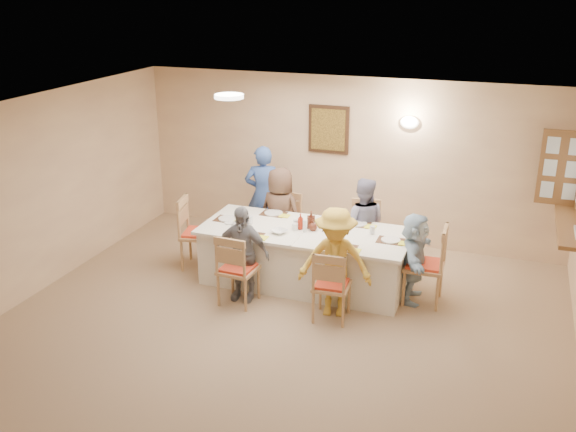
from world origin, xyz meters
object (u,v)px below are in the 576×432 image
(caregiver, at_px, (263,195))
(diner_back_left, at_px, (280,214))
(diner_front_right, at_px, (335,262))
(diner_back_right, at_px, (362,225))
(chair_right_end, at_px, (424,264))
(chair_left_end, at_px, (199,233))
(diner_front_left, at_px, (242,253))
(condiment_ketchup, at_px, (300,221))
(chair_back_right, at_px, (364,235))
(diner_right_end, at_px, (414,258))
(chair_front_right, at_px, (332,284))
(chair_back_left, at_px, (283,225))
(chair_front_left, at_px, (238,268))
(dining_table, at_px, (305,256))

(caregiver, bearing_deg, diner_back_left, 116.90)
(diner_front_right, bearing_deg, diner_back_right, 80.60)
(chair_right_end, bearing_deg, chair_left_end, -91.20)
(chair_left_end, relative_size, diner_front_left, 0.82)
(diner_front_right, xyz_separation_m, condiment_ketchup, (-0.66, 0.68, 0.19))
(chair_back_right, distance_m, diner_right_end, 1.15)
(chair_back_right, xyz_separation_m, diner_back_left, (-1.20, -0.12, 0.21))
(chair_back_right, height_order, chair_front_right, chair_back_right)
(diner_front_left, bearing_deg, chair_back_left, 89.59)
(chair_left_end, bearing_deg, condiment_ketchup, -101.39)
(chair_front_left, height_order, chair_right_end, chair_right_end)
(dining_table, bearing_deg, diner_back_right, 48.58)
(diner_back_right, xyz_separation_m, diner_right_end, (0.82, -0.68, -0.08))
(diner_front_right, relative_size, condiment_ketchup, 6.43)
(chair_back_left, bearing_deg, chair_front_left, -80.33)
(diner_front_right, bearing_deg, caregiver, 122.64)
(diner_front_left, bearing_deg, chair_left_end, 143.99)
(diner_back_left, bearing_deg, diner_right_end, 172.02)
(chair_back_left, xyz_separation_m, chair_front_right, (1.20, -1.60, -0.01))
(chair_back_left, distance_m, diner_back_right, 1.22)
(dining_table, xyz_separation_m, chair_right_end, (1.55, 0.00, 0.13))
(chair_back_right, relative_size, chair_right_end, 0.91)
(chair_back_left, bearing_deg, diner_back_right, 3.96)
(diner_right_end, bearing_deg, chair_front_left, 107.80)
(chair_back_right, distance_m, diner_back_left, 1.22)
(diner_front_left, bearing_deg, condiment_ketchup, 51.42)
(chair_right_end, height_order, caregiver, caregiver)
(chair_back_left, distance_m, chair_right_end, 2.29)
(dining_table, relative_size, caregiver, 1.79)
(chair_left_end, bearing_deg, caregiver, -34.95)
(chair_front_left, height_order, chair_front_right, chair_front_left)
(diner_back_right, bearing_deg, diner_front_left, 41.27)
(dining_table, distance_m, chair_front_left, 1.00)
(chair_front_left, bearing_deg, diner_front_left, -86.93)
(caregiver, bearing_deg, chair_back_right, 151.17)
(chair_right_end, xyz_separation_m, diner_front_right, (-0.95, -0.68, 0.16))
(chair_back_left, relative_size, chair_left_end, 0.90)
(chair_front_left, bearing_deg, chair_back_left, -86.93)
(chair_front_left, xyz_separation_m, chair_front_right, (1.20, 0.00, -0.02))
(diner_front_left, relative_size, caregiver, 0.81)
(chair_back_right, bearing_deg, chair_back_left, 172.07)
(dining_table, relative_size, chair_left_end, 2.68)
(dining_table, xyz_separation_m, chair_back_left, (-0.60, 0.80, 0.08))
(dining_table, height_order, diner_right_end, diner_right_end)
(chair_back_right, height_order, diner_right_end, diner_right_end)
(diner_front_right, bearing_deg, chair_back_left, 119.64)
(chair_left_end, relative_size, diner_front_right, 0.75)
(chair_back_right, distance_m, caregiver, 1.71)
(diner_front_right, bearing_deg, diner_front_left, 170.60)
(diner_back_left, relative_size, condiment_ketchup, 6.39)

